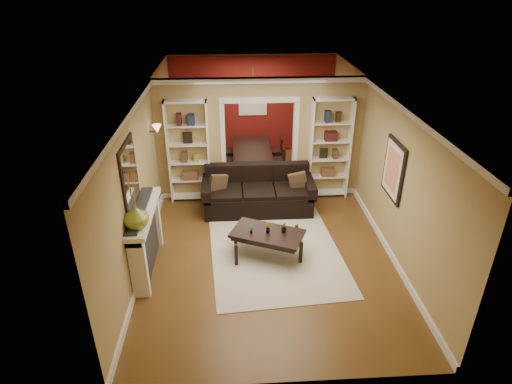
{
  "coord_description": "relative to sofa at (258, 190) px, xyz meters",
  "views": [
    {
      "loc": [
        -0.61,
        -7.68,
        4.65
      ],
      "look_at": [
        -0.19,
        -0.8,
        1.08
      ],
      "focal_mm": 30.0,
      "sensor_mm": 36.0,
      "label": 1
    }
  ],
  "objects": [
    {
      "name": "sofa",
      "position": [
        0.0,
        0.0,
        0.0
      ],
      "size": [
        2.39,
        1.03,
        0.93
      ],
      "primitive_type": "cube",
      "color": "black",
      "rests_on": "floor"
    },
    {
      "name": "dining_window",
      "position": [
        0.07,
        3.48,
        1.08
      ],
      "size": [
        0.78,
        0.03,
        0.98
      ],
      "primitive_type": "cube",
      "color": "#8CA5CC",
      "rests_on": "wall_back"
    },
    {
      "name": "pillow_right",
      "position": [
        0.85,
        -0.02,
        0.18
      ],
      "size": [
        0.37,
        0.11,
        0.37
      ],
      "primitive_type": "cube",
      "rotation": [
        0.0,
        0.0,
        -0.02
      ],
      "color": "brown",
      "rests_on": "sofa"
    },
    {
      "name": "plant_center",
      "position": [
        0.06,
        -1.68,
        0.11
      ],
      "size": [
        0.13,
        0.14,
        0.19
      ],
      "primitive_type": "imported",
      "rotation": [
        0.0,
        0.0,
        2.29
      ],
      "color": "#336626",
      "rests_on": "coffee_table"
    },
    {
      "name": "floor",
      "position": [
        0.07,
        -0.45,
        -0.47
      ],
      "size": [
        8.0,
        8.0,
        0.0
      ],
      "primitive_type": "plane",
      "color": "brown",
      "rests_on": "ground"
    },
    {
      "name": "vase",
      "position": [
        -2.02,
        -2.47,
        0.9
      ],
      "size": [
        0.48,
        0.48,
        0.41
      ],
      "primitive_type": "imported",
      "rotation": [
        0.0,
        0.0,
        0.29
      ],
      "color": "olive",
      "rests_on": "fireplace"
    },
    {
      "name": "area_rug",
      "position": [
        0.2,
        -1.46,
        -0.46
      ],
      "size": [
        2.6,
        3.46,
        0.01
      ],
      "primitive_type": "cube",
      "rotation": [
        0.0,
        0.0,
        0.08
      ],
      "color": "beige",
      "rests_on": "floor"
    },
    {
      "name": "plant_left",
      "position": [
        -0.24,
        -1.68,
        0.1
      ],
      "size": [
        0.11,
        0.11,
        0.18
      ],
      "primitive_type": "imported",
      "rotation": [
        0.0,
        0.0,
        0.78
      ],
      "color": "#336626",
      "rests_on": "coffee_table"
    },
    {
      "name": "wall_sconce",
      "position": [
        -2.08,
        0.1,
        1.36
      ],
      "size": [
        0.18,
        0.18,
        0.22
      ],
      "primitive_type": "cube",
      "color": "#FFE0A5",
      "rests_on": "wall_left"
    },
    {
      "name": "mirror",
      "position": [
        -2.16,
        -1.95,
        1.33
      ],
      "size": [
        0.03,
        0.95,
        1.1
      ],
      "primitive_type": "cube",
      "color": "silver",
      "rests_on": "wall_left"
    },
    {
      "name": "wall_front",
      "position": [
        0.07,
        -4.45,
        0.88
      ],
      "size": [
        8.0,
        0.0,
        8.0
      ],
      "primitive_type": "plane",
      "rotation": [
        -1.57,
        0.0,
        0.0
      ],
      "color": "tan",
      "rests_on": "ground"
    },
    {
      "name": "partition_wall",
      "position": [
        0.07,
        0.75,
        0.88
      ],
      "size": [
        4.5,
        0.15,
        2.7
      ],
      "primitive_type": "cube",
      "color": "tan",
      "rests_on": "floor"
    },
    {
      "name": "framed_art",
      "position": [
        2.28,
        -1.45,
        1.08
      ],
      "size": [
        0.04,
        0.85,
        1.05
      ],
      "primitive_type": "cube",
      "color": "black",
      "rests_on": "wall_right"
    },
    {
      "name": "dining_chair_sw",
      "position": [
        -0.55,
        2.41,
        -0.06
      ],
      "size": [
        0.51,
        0.51,
        0.81
      ],
      "primitive_type": "cube",
      "rotation": [
        0.0,
        0.0,
        1.24
      ],
      "color": "black",
      "rests_on": "floor"
    },
    {
      "name": "dining_table",
      "position": [
        0.0,
        2.11,
        -0.16
      ],
      "size": [
        1.75,
        0.98,
        0.62
      ],
      "primitive_type": "imported",
      "rotation": [
        0.0,
        0.0,
        1.57
      ],
      "color": "black",
      "rests_on": "floor"
    },
    {
      "name": "red_back_panel",
      "position": [
        0.07,
        3.52,
        0.85
      ],
      "size": [
        4.44,
        0.04,
        2.64
      ],
      "primitive_type": "cube",
      "color": "maroon",
      "rests_on": "floor"
    },
    {
      "name": "chandelier",
      "position": [
        0.07,
        2.25,
        1.55
      ],
      "size": [
        0.5,
        0.5,
        0.3
      ],
      "primitive_type": "cube",
      "color": "#392F1A",
      "rests_on": "ceiling"
    },
    {
      "name": "dining_chair_se",
      "position": [
        0.55,
        2.41,
        -0.07
      ],
      "size": [
        0.5,
        0.5,
        0.8
      ],
      "primitive_type": "cube",
      "rotation": [
        0.0,
        0.0,
        -1.24
      ],
      "color": "black",
      "rests_on": "floor"
    },
    {
      "name": "coffee_table",
      "position": [
        0.06,
        -1.68,
        -0.23
      ],
      "size": [
        1.43,
        1.14,
        0.48
      ],
      "primitive_type": "cube",
      "rotation": [
        0.0,
        0.0,
        -0.42
      ],
      "color": "black",
      "rests_on": "floor"
    },
    {
      "name": "wall_left",
      "position": [
        -2.18,
        -0.45,
        0.88
      ],
      "size": [
        0.0,
        8.0,
        8.0
      ],
      "primitive_type": "plane",
      "rotation": [
        1.57,
        0.0,
        1.57
      ],
      "color": "tan",
      "rests_on": "ground"
    },
    {
      "name": "wall_back",
      "position": [
        0.07,
        3.55,
        0.88
      ],
      "size": [
        8.0,
        0.0,
        8.0
      ],
      "primitive_type": "plane",
      "rotation": [
        1.57,
        0.0,
        0.0
      ],
      "color": "tan",
      "rests_on": "ground"
    },
    {
      "name": "fireplace",
      "position": [
        -2.02,
        -1.95,
        0.11
      ],
      "size": [
        0.32,
        1.7,
        1.16
      ],
      "primitive_type": "cube",
      "color": "white",
      "rests_on": "floor"
    },
    {
      "name": "dining_chair_ne",
      "position": [
        0.55,
        1.81,
        -0.09
      ],
      "size": [
        0.47,
        0.47,
        0.76
      ],
      "primitive_type": "cube",
      "rotation": [
        0.0,
        0.0,
        -1.89
      ],
      "color": "black",
      "rests_on": "floor"
    },
    {
      "name": "dining_chair_nw",
      "position": [
        -0.55,
        1.81,
        -0.07
      ],
      "size": [
        0.5,
        0.5,
        0.79
      ],
      "primitive_type": "cube",
      "rotation": [
        0.0,
        0.0,
        1.92
      ],
      "color": "black",
      "rests_on": "floor"
    },
    {
      "name": "bookshelf_left",
      "position": [
        -1.48,
        0.58,
        0.68
      ],
      "size": [
        0.9,
        0.3,
        2.3
      ],
      "primitive_type": "cube",
      "color": "white",
      "rests_on": "floor"
    },
    {
      "name": "plant_right",
      "position": [
        0.35,
        -1.68,
        0.11
      ],
      "size": [
        0.11,
        0.11,
        0.19
      ],
      "primitive_type": "imported",
      "rotation": [
        0.0,
        0.0,
        4.75
      ],
      "color": "#336626",
      "rests_on": "coffee_table"
    },
    {
      "name": "pillow_left",
      "position": [
        -0.85,
        -0.02,
        0.18
      ],
      "size": [
        0.38,
        0.26,
        0.37
      ],
      "primitive_type": "cube",
      "rotation": [
        0.0,
        0.0,
        0.45
      ],
      "color": "brown",
      "rests_on": "sofa"
    },
    {
      "name": "ceiling",
      "position": [
        0.07,
        -0.45,
        2.23
      ],
      "size": [
        8.0,
        8.0,
        0.0
      ],
      "primitive_type": "plane",
      "rotation": [
        3.14,
        0.0,
        0.0
      ],
      "color": "white",
      "rests_on": "ground"
    },
    {
      "name": "wall_right",
      "position": [
        2.32,
        -0.45,
        0.88
      ],
      "size": [
        0.0,
        8.0,
        8.0
      ],
      "primitive_type": "plane",
      "rotation": [
        1.57,
        0.0,
        -1.57
      ],
      "color": "tan",
      "rests_on": "ground"
    },
    {
      "name": "bookshelf_right",
      "position": [
        1.62,
        0.58,
        0.68
      ],
      "size": [
        0.9,
        0.3,
        2.3
      ],
      "primitive_type": "cube",
      "color": "white",
      "rests_on": "floor"
    }
  ]
}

